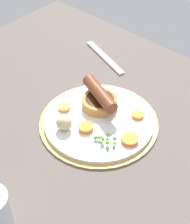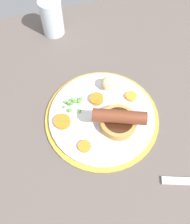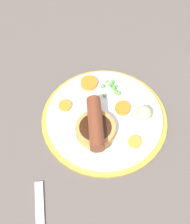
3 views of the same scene
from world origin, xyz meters
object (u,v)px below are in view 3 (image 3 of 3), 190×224
at_px(pea_pile, 111,88).
at_px(dinner_plate, 104,119).
at_px(carrot_slice_0, 136,141).
at_px(carrot_slice_1, 89,83).
at_px(carrot_slice_2, 123,108).
at_px(sausage_pudding, 95,127).
at_px(carrot_slice_3, 65,106).
at_px(potato_chunk_0, 144,113).

bearing_deg(pea_pile, dinner_plate, 143.05).
height_order(carrot_slice_0, carrot_slice_1, carrot_slice_1).
bearing_deg(carrot_slice_2, pea_pile, -0.59).
relative_size(dinner_plate, carrot_slice_0, 9.78).
height_order(pea_pile, carrot_slice_1, pea_pile).
xyz_separation_m(dinner_plate, carrot_slice_1, (0.10, -0.01, 0.01)).
bearing_deg(pea_pile, carrot_slice_1, 46.95).
relative_size(sausage_pudding, carrot_slice_3, 4.29).
height_order(dinner_plate, pea_pile, pea_pile).
height_order(sausage_pudding, carrot_slice_1, sausage_pudding).
height_order(dinner_plate, carrot_slice_3, carrot_slice_3).
relative_size(dinner_plate, sausage_pudding, 2.25).
bearing_deg(potato_chunk_0, dinner_plate, 63.96).
bearing_deg(carrot_slice_1, dinner_plate, 176.31).
bearing_deg(sausage_pudding, dinner_plate, 149.82).
xyz_separation_m(dinner_plate, carrot_slice_3, (0.06, 0.07, 0.01)).
relative_size(pea_pile, carrot_slice_2, 1.55).
height_order(carrot_slice_2, carrot_slice_3, carrot_slice_2).
relative_size(carrot_slice_0, carrot_slice_2, 0.84).
bearing_deg(carrot_slice_0, carrot_slice_3, 34.32).
bearing_deg(carrot_slice_3, carrot_slice_2, -118.47).
relative_size(dinner_plate, carrot_slice_2, 8.18).
bearing_deg(carrot_slice_0, dinner_plate, 20.49).
bearing_deg(dinner_plate, sausage_pudding, 129.01).
height_order(dinner_plate, potato_chunk_0, potato_chunk_0).
xyz_separation_m(pea_pile, carrot_slice_0, (-0.14, 0.01, -0.00)).
xyz_separation_m(sausage_pudding, carrot_slice_1, (0.12, -0.04, -0.02)).
bearing_deg(dinner_plate, carrot_slice_0, -159.51).
xyz_separation_m(carrot_slice_1, carrot_slice_2, (-0.09, -0.04, 0.00)).
relative_size(pea_pile, carrot_slice_3, 1.83).
relative_size(carrot_slice_1, carrot_slice_3, 1.36).
xyz_separation_m(potato_chunk_0, carrot_slice_2, (0.04, 0.03, -0.01)).
bearing_deg(carrot_slice_3, carrot_slice_1, -65.06).
xyz_separation_m(pea_pile, carrot_slice_1, (0.04, 0.04, -0.00)).
relative_size(potato_chunk_0, carrot_slice_3, 1.24).
bearing_deg(pea_pile, carrot_slice_0, 174.79).
bearing_deg(sausage_pudding, carrot_slice_1, -177.64).
xyz_separation_m(dinner_plate, carrot_slice_0, (-0.08, -0.03, 0.01)).
relative_size(sausage_pudding, carrot_slice_0, 4.36).
xyz_separation_m(sausage_pudding, carrot_slice_0, (-0.06, -0.07, -0.02)).
height_order(potato_chunk_0, carrot_slice_0, potato_chunk_0).
bearing_deg(carrot_slice_1, sausage_pudding, 161.55).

